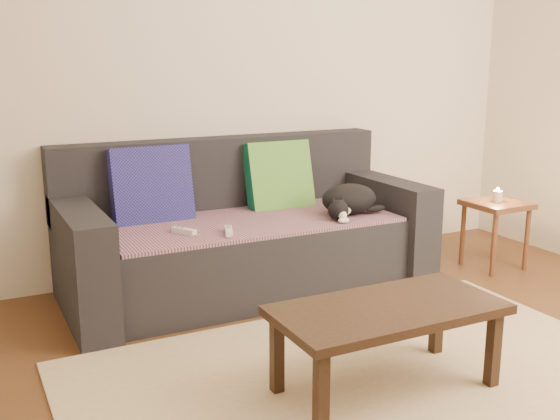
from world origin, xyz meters
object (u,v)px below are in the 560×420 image
Objects in this scene: side_table at (496,213)px; coffee_table at (388,316)px; cat at (348,200)px; wii_remote_b at (229,231)px; wii_remote_a at (184,231)px; sofa at (244,238)px.

side_table is 1.91m from coffee_table.
coffee_table is (-0.56, -1.17, -0.20)m from cat.
cat is at bearing 172.68° from side_table.
cat reaches higher than side_table.
wii_remote_b reaches higher than coffee_table.
wii_remote_a is 2.07m from side_table.
wii_remote_b is (0.21, -0.11, 0.00)m from wii_remote_a.
wii_remote_b is at bearing -177.72° from cat.
cat is 0.45× the size of coffee_table.
wii_remote_a is 0.34× the size of side_table.
wii_remote_a is at bearing 175.76° from side_table.
sofa is 2.24× the size of coffee_table.
sofa is 0.51m from wii_remote_a.
coffee_table is at bearing -147.98° from wii_remote_b.
cat is 2.78× the size of wii_remote_b.
wii_remote_a is (-1.01, 0.02, -0.07)m from cat.
cat reaches higher than wii_remote_a.
coffee_table is (-1.61, -1.04, -0.04)m from side_table.
wii_remote_a is 0.24m from wii_remote_b.
sofa reaches higher than cat.
cat reaches higher than wii_remote_b.
wii_remote_b is 1.86m from side_table.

